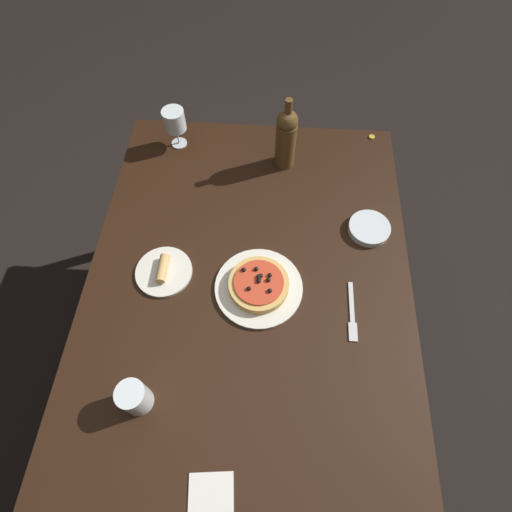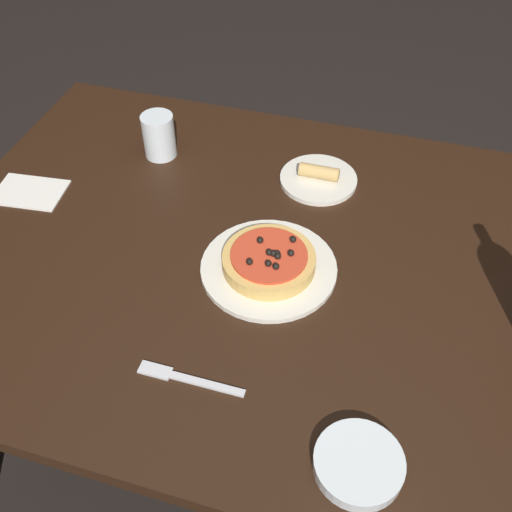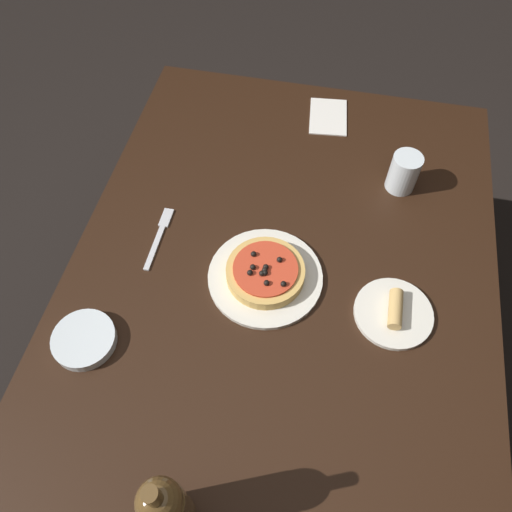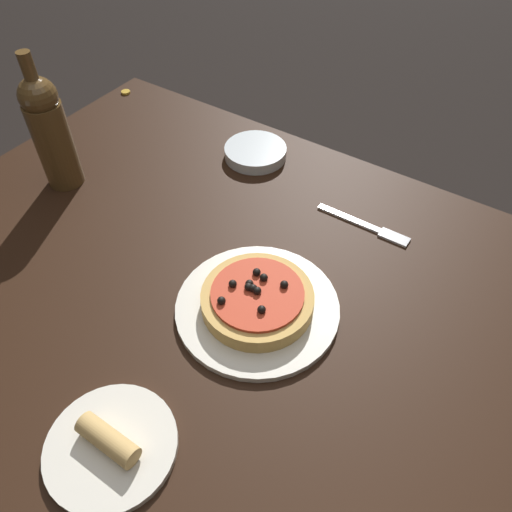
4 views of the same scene
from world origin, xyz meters
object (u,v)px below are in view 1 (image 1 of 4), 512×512
Objects in this scene: wine_glass at (174,121)px; side_bowl at (369,228)px; dinner_plate at (259,286)px; side_plate at (164,271)px; wine_bottle at (286,138)px; fork at (352,315)px; bottle_cap at (372,137)px; pizza at (259,283)px; water_cup at (135,397)px; dining_table at (248,298)px.

side_bowl is at bearing 63.03° from wine_glass.
dinner_plate is 1.76× the size of wine_glass.
side_plate is at bearing -95.75° from dinner_plate.
fork is at bearing 20.45° from wine_bottle.
fork is 0.61m from side_plate.
wine_bottle is at bearing -159.31° from fork.
bottle_cap is (-0.09, 0.77, -0.11)m from wine_glass.
wine_bottle is at bearing -65.59° from bottle_cap.
water_cup is at bearing -39.51° from pizza.
pizza is 0.31m from side_plate.
wine_glass is at bearing -152.35° from dining_table.
bottle_cap is (-0.78, 0.12, 0.00)m from fork.
dining_table is 0.84m from bottle_cap.
side_bowl is at bearing 123.58° from dinner_plate.
wine_bottle is 0.98m from water_cup.
dining_table is 0.48m from water_cup.
water_cup is (0.37, -0.31, 0.05)m from dinner_plate.
side_plate is at bearing -179.17° from water_cup.
side_plate is (-0.40, -0.01, -0.04)m from water_cup.
pizza reaches higher than side_plate.
pizza is 0.55m from wine_bottle.
dining_table is 8.07× the size of side_plate.
wine_glass is at bearing -99.72° from wine_bottle.
bottle_cap is at bearing 146.08° from water_cup.
wine_bottle is at bearing 157.94° from water_cup.
side_plate is (-0.03, -0.31, 0.00)m from dinner_plate.
wine_bottle is at bearing 173.35° from dinner_plate.
dining_table is at bearing 82.60° from side_plate.
side_bowl is at bearing 107.34° from side_plate.
wine_bottle is (0.07, 0.42, 0.01)m from wine_glass.
bottle_cap is at bearing 171.44° from fork.
dinner_plate reaches higher than dining_table.
wine_bottle reaches higher than dinner_plate.
side_plate reaches higher than dinner_plate.
water_cup is 0.40m from side_plate.
water_cup reaches higher than pizza.
water_cup is at bearing -22.06° from wine_bottle.
wine_bottle is (-0.54, 0.06, 0.10)m from pizza.
pizza is at bearing -56.43° from side_bowl.
wine_glass is 0.43m from wine_bottle.
wine_glass is 0.82m from side_bowl.
water_cup reaches higher than fork.
wine_bottle is 0.64m from side_plate.
wine_glass reaches higher than pizza.
bottle_cap is at bearing 114.41° from wine_bottle.
wine_bottle is at bearing -134.33° from side_bowl.
wine_bottle is 0.44m from side_bowl.
water_cup is 0.77× the size of side_bowl.
dining_table is 0.59m from wine_bottle.
wine_glass is 0.95m from fork.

